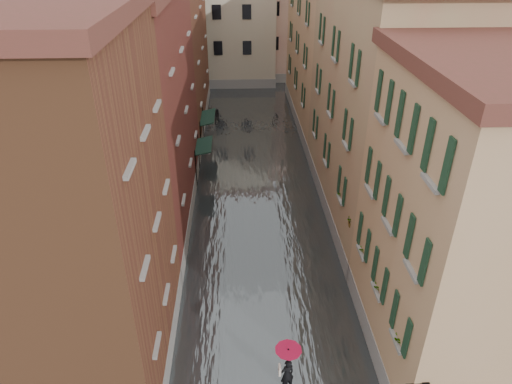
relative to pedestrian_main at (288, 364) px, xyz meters
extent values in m
plane|color=#57575A|center=(-0.46, 3.63, -1.31)|extent=(120.00, 120.00, 0.00)
cube|color=#3E4345|center=(-0.46, 16.63, -1.21)|extent=(10.00, 60.00, 0.20)
cube|color=brown|center=(-7.46, 1.63, 5.19)|extent=(6.00, 8.00, 13.00)
cube|color=#561F1B|center=(-7.46, 12.63, 4.94)|extent=(6.00, 14.00, 12.50)
cube|color=brown|center=(-7.46, 27.63, 5.69)|extent=(6.00, 16.00, 14.00)
cube|color=tan|center=(6.54, 1.63, 4.44)|extent=(6.00, 8.00, 11.50)
cube|color=#9D8A5F|center=(6.54, 12.63, 5.19)|extent=(6.00, 14.00, 13.00)
cube|color=tan|center=(6.54, 27.63, 4.44)|extent=(6.00, 16.00, 11.50)
cube|color=#B1AA8D|center=(-3.46, 41.63, 5.19)|extent=(12.00, 9.00, 13.00)
cube|color=#CAA58E|center=(5.54, 43.63, 4.69)|extent=(10.00, 9.00, 12.00)
cube|color=black|center=(-3.91, 16.91, 1.24)|extent=(1.09, 2.70, 0.31)
cylinder|color=black|center=(-4.41, 15.56, 0.09)|extent=(0.06, 0.06, 2.80)
cylinder|color=black|center=(-4.41, 18.25, 0.09)|extent=(0.06, 0.06, 2.80)
cube|color=black|center=(-3.91, 22.26, 1.24)|extent=(1.09, 3.23, 0.31)
cylinder|color=black|center=(-4.41, 20.65, 0.09)|extent=(0.06, 0.06, 2.80)
cylinder|color=black|center=(-4.41, 23.87, 0.09)|extent=(0.06, 0.06, 2.80)
cylinder|color=black|center=(3.59, -2.37, 1.79)|extent=(0.60, 0.05, 0.05)
cube|color=brown|center=(3.66, -0.79, 1.84)|extent=(0.22, 0.85, 0.18)
imported|color=#265926|center=(3.66, -0.79, 2.26)|extent=(0.59, 0.51, 0.66)
cube|color=brown|center=(3.66, 1.74, 1.84)|extent=(0.22, 0.85, 0.18)
imported|color=#265926|center=(3.66, 1.74, 2.26)|extent=(0.59, 0.51, 0.66)
cube|color=brown|center=(3.66, 4.06, 1.84)|extent=(0.22, 0.85, 0.18)
imported|color=#265926|center=(3.66, 4.06, 2.26)|extent=(0.59, 0.51, 0.66)
cube|color=brown|center=(3.66, 6.38, 1.84)|extent=(0.22, 0.85, 0.18)
imported|color=#265926|center=(3.66, 6.38, 2.26)|extent=(0.59, 0.51, 0.66)
cube|color=brown|center=(3.66, 8.76, 1.84)|extent=(0.22, 0.85, 0.18)
imported|color=#265926|center=(3.66, 8.76, 2.26)|extent=(0.59, 0.51, 0.66)
imported|color=black|center=(0.00, 0.00, -0.56)|extent=(0.64, 0.53, 1.49)
cube|color=beige|center=(-0.28, 0.05, -0.36)|extent=(0.08, 0.30, 0.38)
cylinder|color=black|center=(0.00, 0.00, 0.04)|extent=(0.02, 0.02, 1.00)
cone|color=#A30A2D|center=(0.00, 0.00, 0.61)|extent=(0.98, 0.98, 0.28)
imported|color=black|center=(-3.37, 27.08, -0.57)|extent=(0.77, 0.63, 1.48)
camera|label=1|loc=(-1.64, -11.22, 13.72)|focal=32.00mm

